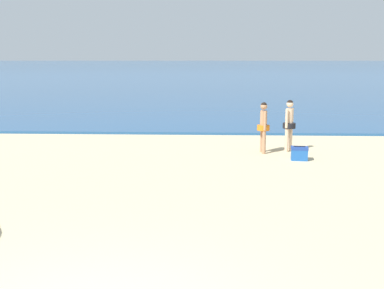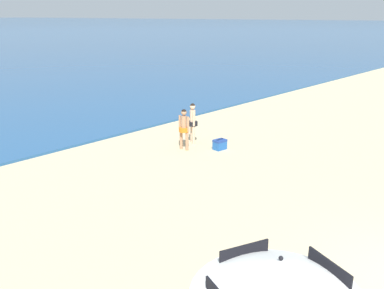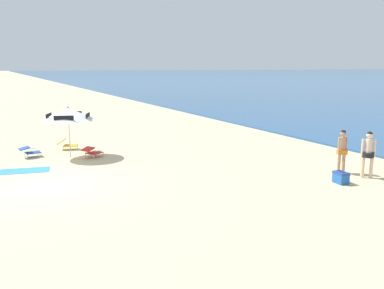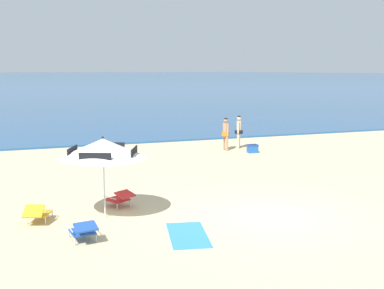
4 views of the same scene
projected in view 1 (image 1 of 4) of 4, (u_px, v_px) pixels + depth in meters
ocean_water at (210, 62)px, 411.07m from camera, size 800.00×800.00×0.10m
person_standing_near_shore at (263, 124)px, 14.52m from camera, size 0.40×0.48×1.62m
person_standing_beside at (289, 122)px, 14.81m from camera, size 0.41×0.43×1.67m
cooler_box at (299, 153)px, 13.62m from camera, size 0.53×0.41×0.43m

